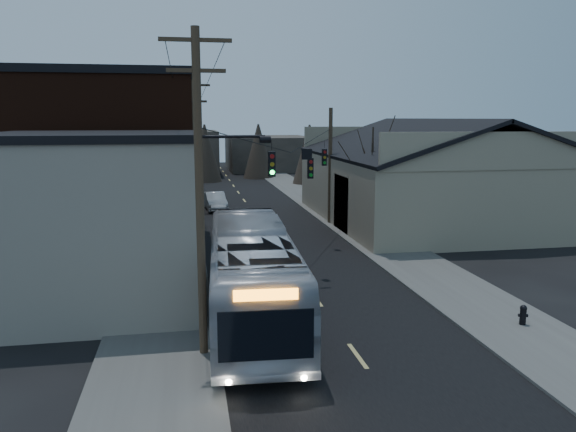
# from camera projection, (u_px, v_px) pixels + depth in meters

# --- Properties ---
(ground) EXTENTS (160.00, 160.00, 0.00)m
(ground) POSITION_uv_depth(u_px,v_px,m) (378.00, 384.00, 16.61)
(ground) COLOR black
(ground) RESTS_ON ground
(road_surface) EXTENTS (9.00, 110.00, 0.02)m
(road_surface) POSITION_uv_depth(u_px,v_px,m) (254.00, 215.00, 45.67)
(road_surface) COLOR black
(road_surface) RESTS_ON ground
(sidewalk_left) EXTENTS (4.00, 110.00, 0.12)m
(sidewalk_left) POSITION_uv_depth(u_px,v_px,m) (173.00, 216.00, 44.51)
(sidewalk_left) COLOR #474744
(sidewalk_left) RESTS_ON ground
(sidewalk_right) EXTENTS (4.00, 110.00, 0.12)m
(sidewalk_right) POSITION_uv_depth(u_px,v_px,m) (332.00, 212.00, 46.82)
(sidewalk_right) COLOR #474744
(sidewalk_right) RESTS_ON ground
(building_clapboard) EXTENTS (8.00, 8.00, 7.00)m
(building_clapboard) POSITION_uv_depth(u_px,v_px,m) (99.00, 223.00, 23.13)
(building_clapboard) COLOR gray
(building_clapboard) RESTS_ON ground
(building_brick) EXTENTS (10.00, 12.00, 10.00)m
(building_brick) POSITION_uv_depth(u_px,v_px,m) (107.00, 165.00, 33.35)
(building_brick) COLOR black
(building_brick) RESTS_ON ground
(building_left_far) EXTENTS (9.00, 14.00, 7.00)m
(building_left_far) POSITION_uv_depth(u_px,v_px,m) (138.00, 167.00, 49.20)
(building_left_far) COLOR #2E2925
(building_left_far) RESTS_ON ground
(warehouse) EXTENTS (16.16, 20.60, 7.73)m
(warehouse) POSITION_uv_depth(u_px,v_px,m) (432.00, 186.00, 42.67)
(warehouse) COLOR gray
(warehouse) RESTS_ON ground
(building_far_left) EXTENTS (10.00, 12.00, 6.00)m
(building_far_left) POSITION_uv_depth(u_px,v_px,m) (181.00, 153.00, 78.01)
(building_far_left) COLOR #2E2925
(building_far_left) RESTS_ON ground
(building_far_right) EXTENTS (12.00, 14.00, 5.00)m
(building_far_right) POSITION_uv_depth(u_px,v_px,m) (268.00, 153.00, 85.24)
(building_far_right) COLOR #2E2925
(building_far_right) RESTS_ON ground
(bare_tree) EXTENTS (0.40, 0.40, 7.20)m
(bare_tree) POSITION_uv_depth(u_px,v_px,m) (372.00, 183.00, 36.52)
(bare_tree) COLOR black
(bare_tree) RESTS_ON ground
(utility_lines) EXTENTS (11.24, 45.28, 10.50)m
(utility_lines) POSITION_uv_depth(u_px,v_px,m) (219.00, 159.00, 38.59)
(utility_lines) COLOR #382B1E
(utility_lines) RESTS_ON ground
(bus) EXTENTS (3.82, 13.28, 3.65)m
(bus) POSITION_uv_depth(u_px,v_px,m) (252.00, 273.00, 21.75)
(bus) COLOR #ABAEB7
(bus) RESTS_ON ground
(parked_car) EXTENTS (1.93, 4.67, 1.51)m
(parked_car) POSITION_uv_depth(u_px,v_px,m) (215.00, 201.00, 47.91)
(parked_car) COLOR #A4A8AC
(parked_car) RESTS_ON ground
(fire_hydrant) EXTENTS (0.37, 0.26, 0.76)m
(fire_hydrant) POSITION_uv_depth(u_px,v_px,m) (523.00, 314.00, 21.03)
(fire_hydrant) COLOR black
(fire_hydrant) RESTS_ON sidewalk_right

